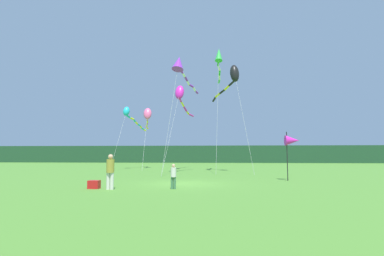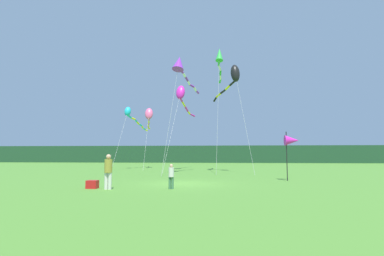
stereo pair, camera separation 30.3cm
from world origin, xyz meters
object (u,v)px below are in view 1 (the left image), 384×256
kite_cyan (130,115)px  kite_green (219,58)px  kite_rainbow (147,115)px  kite_purple (180,66)px  cooler_box (94,185)px  person_child (173,175)px  banner_flag_pole (292,141)px  person_adult (110,170)px  kite_magenta (181,95)px  kite_black (233,76)px

kite_cyan → kite_green: 12.85m
kite_rainbow → kite_purple: kite_purple is taller
kite_rainbow → cooler_box: bearing=-83.8°
cooler_box → person_child: bearing=2.3°
banner_flag_pole → kite_rainbow: (-13.48, 15.69, 3.94)m
banner_flag_pole → person_child: bearing=-143.4°
person_adult → banner_flag_pole: size_ratio=0.54×
cooler_box → kite_green: 18.88m
kite_cyan → kite_green: size_ratio=0.79×
person_adult → kite_green: 18.39m
cooler_box → banner_flag_pole: (11.17, 5.47, 2.41)m
cooler_box → kite_purple: bearing=75.5°
kite_magenta → kite_purple: kite_purple is taller
person_child → banner_flag_pole: 9.11m
kite_cyan → kite_black: 13.49m
cooler_box → kite_rainbow: (-2.31, 21.16, 6.35)m
kite_magenta → kite_black: kite_black is taller
cooler_box → kite_cyan: size_ratio=0.06×
kite_green → kite_cyan: bearing=152.1°
kite_cyan → kite_black: kite_black is taller
banner_flag_pole → kite_magenta: kite_magenta is taller
kite_rainbow → kite_black: kite_black is taller
cooler_box → kite_green: bearing=65.2°
person_child → kite_purple: size_ratio=0.12×
person_child → kite_rainbow: bearing=106.8°
person_child → kite_magenta: bearing=95.8°
cooler_box → kite_rainbow: kite_rainbow is taller
kite_black → banner_flag_pole: bearing=-68.4°
person_child → kite_green: 17.49m
person_child → kite_rainbow: size_ratio=0.16×
kite_black → kite_green: (-1.35, 0.05, 1.81)m
person_child → banner_flag_pole: bearing=36.6°
person_adult → banner_flag_pole: bearing=29.5°
person_adult → kite_green: size_ratio=0.14×
kite_black → kite_purple: bearing=-151.9°
kite_magenta → kite_purple: bearing=-83.7°
cooler_box → kite_cyan: kite_cyan is taller
person_adult → cooler_box: (-0.94, 0.32, -0.76)m
person_adult → kite_rainbow: bearing=98.6°
kite_magenta → kite_black: (5.56, -3.52, 1.11)m
kite_cyan → kite_black: size_ratio=0.92×
kite_magenta → kite_green: (4.21, -3.48, 2.92)m
kite_green → kite_black: bearing=-1.9°
kite_purple → kite_green: (3.54, 2.66, 1.47)m
person_adult → kite_magenta: size_ratio=0.16×
kite_rainbow → person_adult: bearing=-81.4°
cooler_box → person_adult: bearing=-19.0°
person_adult → kite_magenta: kite_magenta is taller
kite_magenta → kite_black: 6.68m
person_child → kite_purple: kite_purple is taller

